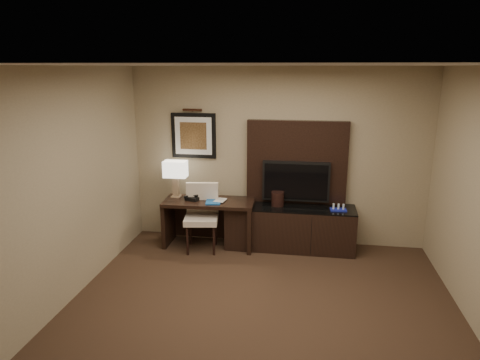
% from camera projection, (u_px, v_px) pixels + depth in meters
% --- Properties ---
extents(floor, '(4.50, 5.00, 0.01)m').
position_uv_depth(floor, '(256.00, 331.00, 4.49)').
color(floor, '#312016').
rests_on(floor, ground).
extents(ceiling, '(4.50, 5.00, 0.01)m').
position_uv_depth(ceiling, '(259.00, 65.00, 3.80)').
color(ceiling, silver).
rests_on(ceiling, wall_back).
extents(wall_back, '(4.50, 0.01, 2.70)m').
position_uv_depth(wall_back, '(277.00, 157.00, 6.53)').
color(wall_back, '#998868').
rests_on(wall_back, floor).
extents(wall_left, '(0.01, 5.00, 2.70)m').
position_uv_depth(wall_left, '(45.00, 198.00, 4.49)').
color(wall_left, '#998868').
rests_on(wall_left, floor).
extents(desk, '(1.38, 0.63, 0.73)m').
position_uv_depth(desk, '(209.00, 223.00, 6.55)').
color(desk, black).
rests_on(desk, floor).
extents(credenza, '(1.92, 0.54, 0.66)m').
position_uv_depth(credenza, '(290.00, 227.00, 6.47)').
color(credenza, black).
rests_on(credenza, floor).
extents(tv_wall_panel, '(1.50, 0.12, 1.30)m').
position_uv_depth(tv_wall_panel, '(297.00, 164.00, 6.45)').
color(tv_wall_panel, black).
rests_on(tv_wall_panel, wall_back).
extents(tv, '(1.00, 0.08, 0.60)m').
position_uv_depth(tv, '(296.00, 181.00, 6.41)').
color(tv, black).
rests_on(tv, tv_wall_panel).
extents(artwork, '(0.70, 0.04, 0.70)m').
position_uv_depth(artwork, '(194.00, 136.00, 6.63)').
color(artwork, black).
rests_on(artwork, wall_back).
extents(picture_light, '(0.04, 0.04, 0.30)m').
position_uv_depth(picture_light, '(192.00, 110.00, 6.49)').
color(picture_light, '#3B1F13').
rests_on(picture_light, wall_back).
extents(desk_chair, '(0.56, 0.62, 1.01)m').
position_uv_depth(desk_chair, '(201.00, 218.00, 6.36)').
color(desk_chair, beige).
rests_on(desk_chair, floor).
extents(table_lamp, '(0.39, 0.22, 0.62)m').
position_uv_depth(table_lamp, '(176.00, 177.00, 6.55)').
color(table_lamp, '#9B7F60').
rests_on(table_lamp, desk).
extents(desk_phone, '(0.24, 0.22, 0.10)m').
position_uv_depth(desk_phone, '(193.00, 197.00, 6.48)').
color(desk_phone, black).
rests_on(desk_phone, desk).
extents(blue_folder, '(0.26, 0.32, 0.02)m').
position_uv_depth(blue_folder, '(213.00, 202.00, 6.37)').
color(blue_folder, '#175197').
rests_on(blue_folder, desk).
extents(book, '(0.16, 0.04, 0.21)m').
position_uv_depth(book, '(215.00, 194.00, 6.42)').
color(book, '#C4AF9A').
rests_on(book, desk).
extents(ice_bucket, '(0.22, 0.22, 0.21)m').
position_uv_depth(ice_bucket, '(278.00, 199.00, 6.41)').
color(ice_bucket, black).
rests_on(ice_bucket, credenza).
extents(minibar_tray, '(0.24, 0.15, 0.08)m').
position_uv_depth(minibar_tray, '(338.00, 208.00, 6.21)').
color(minibar_tray, '#1924A6').
rests_on(minibar_tray, credenza).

